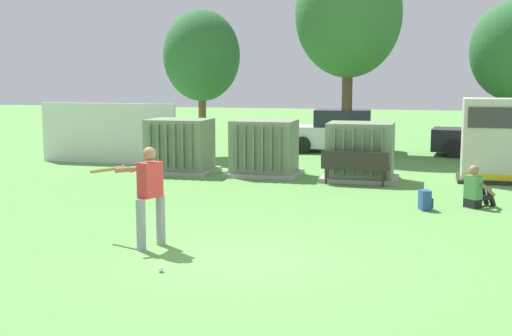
{
  "coord_description": "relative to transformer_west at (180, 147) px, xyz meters",
  "views": [
    {
      "loc": [
        2.81,
        -10.23,
        2.96
      ],
      "look_at": [
        -0.71,
        3.5,
        1.0
      ],
      "focal_mm": 47.84,
      "sensor_mm": 36.0,
      "label": 1
    }
  ],
  "objects": [
    {
      "name": "tree_center_right",
      "position": [
        9.94,
        5.89,
        2.95
      ],
      "size": [
        2.85,
        2.85,
        5.45
      ],
      "color": "brown",
      "rests_on": "ground"
    },
    {
      "name": "transformer_mid_east",
      "position": [
        5.43,
        -0.14,
        0.0
      ],
      "size": [
        2.1,
        1.7,
        1.62
      ],
      "color": "#9E9B93",
      "rests_on": "ground"
    },
    {
      "name": "tree_center_left",
      "position": [
        4.27,
        6.19,
        4.32
      ],
      "size": [
        3.9,
        3.9,
        7.45
      ],
      "color": "brown",
      "rests_on": "ground"
    },
    {
      "name": "tree_left",
      "position": [
        -0.72,
        4.25,
        2.81
      ],
      "size": [
        2.75,
        2.75,
        5.25
      ],
      "color": "brown",
      "rests_on": "ground"
    },
    {
      "name": "transformer_west",
      "position": [
        0.0,
        0.0,
        0.0
      ],
      "size": [
        2.1,
        1.7,
        1.62
      ],
      "color": "#9E9B93",
      "rests_on": "ground"
    },
    {
      "name": "transformer_mid_west",
      "position": [
        2.6,
        0.09,
        0.0
      ],
      "size": [
        2.1,
        1.7,
        1.62
      ],
      "color": "#9E9B93",
      "rests_on": "ground"
    },
    {
      "name": "fence_panel",
      "position": [
        -3.12,
        1.51,
        0.21
      ],
      "size": [
        4.8,
        0.12,
        2.0
      ],
      "primitive_type": "cube",
      "color": "silver",
      "rests_on": "ground"
    },
    {
      "name": "park_bench",
      "position": [
        5.38,
        -1.07,
        -0.25
      ],
      "size": [
        1.82,
        0.52,
        0.92
      ],
      "color": "#2D2823",
      "rests_on": "ground"
    },
    {
      "name": "ground_plane",
      "position": [
        4.49,
        -8.99,
        -0.79
      ],
      "size": [
        96.0,
        96.0,
        0.0
      ],
      "primitive_type": "plane",
      "color": "#5B9947"
    },
    {
      "name": "parked_car_left_of_center",
      "position": [
        9.54,
        6.58,
        -0.04
      ],
      "size": [
        4.33,
        2.18,
        1.62
      ],
      "color": "black",
      "rests_on": "ground"
    },
    {
      "name": "parked_car_leftmost",
      "position": [
        3.95,
        6.74,
        -0.04
      ],
      "size": [
        4.31,
        2.15,
        1.62
      ],
      "color": "silver",
      "rests_on": "ground"
    },
    {
      "name": "seated_spectator",
      "position": [
        8.35,
        -3.48,
        -0.41
      ],
      "size": [
        0.75,
        0.73,
        0.96
      ],
      "color": "black",
      "rests_on": "ground"
    },
    {
      "name": "batter",
      "position": [
        2.67,
        -8.59,
        0.19
      ],
      "size": [
        1.58,
        0.86,
        1.74
      ],
      "color": "gray",
      "rests_on": "ground"
    },
    {
      "name": "generator_enclosure",
      "position": [
        8.87,
        0.5,
        0.35
      ],
      "size": [
        1.6,
        1.4,
        2.3
      ],
      "color": "#262626",
      "rests_on": "ground"
    },
    {
      "name": "backpack",
      "position": [
        7.25,
        -4.07,
        -0.57
      ],
      "size": [
        0.33,
        0.37,
        0.44
      ],
      "color": "#264C8C",
      "rests_on": "ground"
    },
    {
      "name": "sports_ball",
      "position": [
        3.45,
        -9.94,
        -0.74
      ],
      "size": [
        0.09,
        0.09,
        0.09
      ],
      "primitive_type": "sphere",
      "color": "white",
      "rests_on": "ground"
    }
  ]
}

